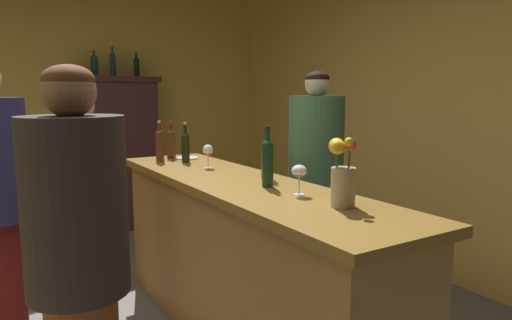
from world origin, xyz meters
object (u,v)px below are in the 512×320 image
object	(u,v)px
bar_counter	(240,261)
wine_bottle_syrah	(268,161)
display_bottle_left	(94,64)
bartender	(316,179)
display_bottle_midleft	(113,63)
wine_glass_front	(208,151)
cheese_plate	(187,158)
patron_in_grey	(85,203)
wine_bottle_merlot	(267,157)
wine_bottle_riesling	(186,146)
wine_glass_mid	(299,172)
wine_bottle_pinot	(160,144)
flower_arrangement	(342,175)
wine_bottle_chardonnay	(171,142)
patron_by_cabinet	(79,271)
display_bottle_center	(137,66)
display_cabinet	(118,151)

from	to	relation	value
bar_counter	wine_bottle_syrah	xyz separation A→B (m)	(0.04, -0.24, 0.64)
display_bottle_left	bartender	world-z (taller)	display_bottle_left
display_bottle_midleft	wine_glass_front	bearing A→B (deg)	-89.23
cheese_plate	patron_in_grey	bearing A→B (deg)	-155.50
wine_bottle_merlot	display_bottle_midleft	distance (m)	2.91
cheese_plate	bar_counter	bearing A→B (deg)	-95.92
display_bottle_midleft	patron_in_grey	size ratio (longest dim) A/B	0.22
wine_glass_front	display_bottle_left	xyz separation A→B (m)	(-0.22, 2.26, 0.70)
wine_bottle_riesling	wine_glass_mid	distance (m)	1.35
bar_counter	wine_glass_front	size ratio (longest dim) A/B	15.73
wine_glass_front	wine_glass_mid	bearing A→B (deg)	-88.93
cheese_plate	display_bottle_midleft	size ratio (longest dim) A/B	0.52
bar_counter	wine_bottle_pinot	world-z (taller)	wine_bottle_pinot
flower_arrangement	display_bottle_left	xyz separation A→B (m)	(-0.26, 3.57, 0.68)
wine_bottle_chardonnay	patron_by_cabinet	size ratio (longest dim) A/B	0.18
bartender	flower_arrangement	bearing A→B (deg)	43.54
patron_by_cabinet	wine_bottle_syrah	bearing A→B (deg)	7.89
wine_bottle_merlot	wine_bottle_pinot	size ratio (longest dim) A/B	0.99
patron_by_cabinet	display_bottle_center	bearing A→B (deg)	56.21
display_bottle_midleft	bartender	distance (m)	2.83
wine_bottle_merlot	wine_bottle_chardonnay	world-z (taller)	wine_bottle_merlot
bartender	wine_glass_mid	bearing A→B (deg)	33.03
wine_glass_front	display_bottle_left	size ratio (longest dim) A/B	0.58
wine_bottle_pinot	wine_bottle_merlot	bearing A→B (deg)	-73.35
wine_glass_front	patron_in_grey	bearing A→B (deg)	172.51
wine_bottle_pinot	wine_glass_mid	bearing A→B (deg)	-82.38
wine_bottle_syrah	patron_in_grey	bearing A→B (deg)	132.91
wine_bottle_riesling	display_bottle_left	xyz separation A→B (m)	(-0.20, 1.93, 0.69)
wine_bottle_riesling	display_bottle_center	size ratio (longest dim) A/B	1.06
display_bottle_left	display_bottle_midleft	xyz separation A→B (m)	(0.19, 0.00, 0.02)
wine_bottle_syrah	patron_by_cabinet	xyz separation A→B (m)	(-1.08, -0.41, -0.27)
wine_bottle_pinot	display_bottle_center	xyz separation A→B (m)	(0.41, 1.80, 0.68)
wine_bottle_merlot	wine_glass_front	bearing A→B (deg)	102.72
wine_bottle_merlot	display_bottle_midleft	world-z (taller)	display_bottle_midleft
wine_bottle_pinot	display_bottle_midleft	bearing A→B (deg)	85.31
display_cabinet	cheese_plate	xyz separation A→B (m)	(0.07, -1.76, 0.12)
wine_bottle_riesling	wine_bottle_merlot	bearing A→B (deg)	-80.45
wine_bottle_syrah	display_bottle_center	xyz separation A→B (m)	(0.23, 3.02, 0.67)
display_bottle_left	wine_bottle_pinot	bearing A→B (deg)	-88.55
wine_bottle_merlot	bartender	size ratio (longest dim) A/B	0.18
wine_bottle_pinot	wine_glass_front	world-z (taller)	wine_bottle_pinot
bar_counter	wine_glass_front	world-z (taller)	wine_glass_front
patron_by_cabinet	display_bottle_left	bearing A→B (deg)	63.09
wine_bottle_chardonnay	display_bottle_midleft	distance (m)	1.81
patron_by_cabinet	bartender	bearing A→B (deg)	12.86
display_bottle_left	bartender	size ratio (longest dim) A/B	0.17
display_bottle_center	wine_bottle_merlot	bearing A→B (deg)	-92.13
flower_arrangement	wine_bottle_riesling	bearing A→B (deg)	92.19
display_bottle_midleft	bartender	xyz separation A→B (m)	(0.74, -2.57, -0.94)
cheese_plate	display_bottle_midleft	world-z (taller)	display_bottle_midleft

